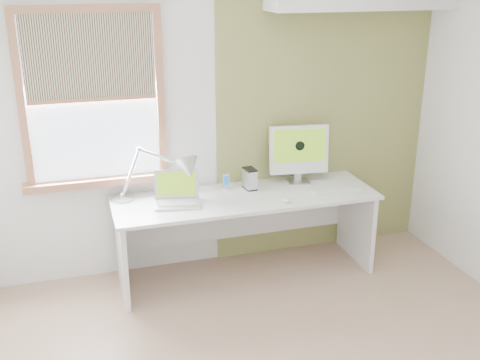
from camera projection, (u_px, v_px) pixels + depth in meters
name	position (u px, v px, depth m)	size (l,w,h in m)	color
room	(293.00, 190.00, 3.31)	(4.04, 3.54, 2.64)	tan
accent_wall	(324.00, 112.00, 5.15)	(2.00, 0.02, 2.60)	olive
window	(93.00, 100.00, 4.50)	(1.20, 0.14, 1.42)	#A36342
desk	(243.00, 214.00, 4.91)	(2.20, 0.70, 0.73)	silver
desk_lamp	(176.00, 172.00, 4.65)	(0.76, 0.40, 0.44)	#BBBDC0
laptop	(177.00, 195.00, 4.63)	(0.40, 0.34, 0.25)	#BBBDC0
phone_dock	(226.00, 185.00, 4.93)	(0.08, 0.08, 0.14)	#BBBDC0
external_drive	(250.00, 179.00, 4.92)	(0.10, 0.15, 0.18)	#BBBDC0
imac	(299.00, 151.00, 5.02)	(0.53, 0.20, 0.51)	#BBBDC0
keyboard	(335.00, 190.00, 4.88)	(0.42, 0.13, 0.02)	white
mouse	(286.00, 200.00, 4.66)	(0.07, 0.11, 0.03)	white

